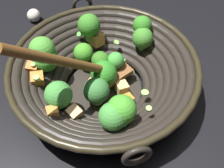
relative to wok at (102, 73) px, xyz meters
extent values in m
plane|color=black|center=(0.00, 0.00, -0.06)|extent=(4.00, 4.00, 0.00)
cylinder|color=black|center=(0.00, 0.00, -0.06)|extent=(0.17, 0.17, 0.01)
torus|color=black|center=(0.00, 0.00, -0.04)|extent=(0.22, 0.22, 0.02)
torus|color=black|center=(0.00, 0.00, -0.03)|extent=(0.25, 0.25, 0.02)
torus|color=black|center=(0.00, 0.00, -0.02)|extent=(0.28, 0.28, 0.02)
torus|color=black|center=(0.00, 0.00, -0.01)|extent=(0.31, 0.31, 0.02)
torus|color=black|center=(0.00, 0.00, 0.00)|extent=(0.33, 0.33, 0.02)
torus|color=black|center=(0.00, 0.00, 0.01)|extent=(0.36, 0.36, 0.02)
torus|color=black|center=(0.00, 0.00, 0.02)|extent=(0.39, 0.39, 0.02)
torus|color=#2C2617|center=(0.00, 0.00, 0.03)|extent=(0.41, 0.41, 0.01)
torus|color=black|center=(0.21, 0.06, 0.03)|extent=(0.02, 0.05, 0.05)
torus|color=black|center=(-0.21, -0.05, 0.03)|extent=(0.02, 0.05, 0.05)
cylinder|color=#87AD53|center=(-0.12, 0.09, 0.01)|extent=(0.03, 0.03, 0.02)
sphere|color=#337F22|center=(-0.12, 0.09, 0.03)|extent=(0.04, 0.04, 0.04)
cylinder|color=#6A9E47|center=(0.13, 0.02, 0.00)|extent=(0.03, 0.03, 0.02)
sphere|color=#42913A|center=(0.13, 0.02, 0.03)|extent=(0.05, 0.05, 0.05)
cylinder|color=#76A64F|center=(-0.03, -0.12, -0.01)|extent=(0.03, 0.02, 0.02)
sphere|color=#409330|center=(-0.03, -0.12, 0.02)|extent=(0.06, 0.06, 0.06)
cylinder|color=#8AB54E|center=(-0.03, -0.13, 0.01)|extent=(0.03, 0.03, 0.02)
sphere|color=green|center=(-0.03, -0.13, 0.04)|extent=(0.06, 0.06, 0.06)
cylinder|color=#81AF52|center=(0.04, -0.01, -0.04)|extent=(0.03, 0.03, 0.02)
sphere|color=#387737|center=(0.04, -0.01, -0.01)|extent=(0.06, 0.06, 0.06)
cylinder|color=#79A546|center=(-0.04, 0.03, -0.03)|extent=(0.01, 0.02, 0.02)
sphere|color=green|center=(-0.04, 0.03, 0.00)|extent=(0.04, 0.04, 0.04)
cylinder|color=#73C256|center=(-0.04, 0.00, -0.02)|extent=(0.02, 0.02, 0.02)
sphere|color=#34701F|center=(-0.04, 0.00, 0.00)|extent=(0.04, 0.04, 0.04)
cylinder|color=#7CBE5D|center=(-0.12, -0.03, 0.00)|extent=(0.03, 0.03, 0.02)
sphere|color=#367D25|center=(-0.12, -0.03, 0.04)|extent=(0.05, 0.05, 0.05)
cylinder|color=#56A244|center=(0.12, 0.04, 0.00)|extent=(0.02, 0.02, 0.02)
sphere|color=green|center=(0.12, 0.04, 0.03)|extent=(0.06, 0.06, 0.06)
cylinder|color=#89C15A|center=(-0.07, -0.05, -0.03)|extent=(0.01, 0.02, 0.02)
sphere|color=#439427|center=(-0.07, -0.05, 0.00)|extent=(0.05, 0.05, 0.05)
cylinder|color=#66AB3E|center=(-0.09, 0.09, -0.01)|extent=(0.02, 0.02, 0.02)
sphere|color=#3E832A|center=(-0.09, 0.09, 0.02)|extent=(0.05, 0.05, 0.05)
cylinder|color=#70A93B|center=(0.07, -0.09, -0.02)|extent=(0.03, 0.03, 0.02)
sphere|color=#45963E|center=(0.07, -0.09, 0.01)|extent=(0.06, 0.06, 0.06)
cylinder|color=#89C45D|center=(0.00, 0.00, -0.03)|extent=(0.03, 0.02, 0.02)
sphere|color=#2D8123|center=(0.00, 0.00, 0.00)|extent=(0.06, 0.06, 0.06)
cube|color=#DDB76C|center=(0.02, 0.04, -0.03)|extent=(0.03, 0.03, 0.03)
cube|color=#EBAD6C|center=(0.00, -0.02, -0.03)|extent=(0.03, 0.03, 0.03)
cube|color=#E6AF72|center=(0.09, -0.06, -0.01)|extent=(0.04, 0.04, 0.03)
cube|color=orange|center=(0.02, -0.14, 0.01)|extent=(0.03, 0.03, 0.03)
cube|color=orange|center=(0.04, 0.05, -0.04)|extent=(0.03, 0.03, 0.02)
cube|color=orange|center=(0.11, -0.09, 0.00)|extent=(0.03, 0.03, 0.03)
cube|color=#CE6C30|center=(-0.01, -0.15, 0.01)|extent=(0.03, 0.03, 0.03)
cube|color=#E49645|center=(-0.11, -0.02, 0.00)|extent=(0.05, 0.04, 0.04)
cylinder|color=#99D166|center=(0.06, 0.09, 0.00)|extent=(0.02, 0.02, 0.01)
cylinder|color=#99D166|center=(0.00, -0.15, 0.03)|extent=(0.01, 0.01, 0.00)
cylinder|color=#56B247|center=(-0.12, -0.01, 0.00)|extent=(0.02, 0.02, 0.01)
cylinder|color=#99D166|center=(-0.03, 0.07, -0.03)|extent=(0.02, 0.02, 0.01)
cylinder|color=#99D166|center=(-0.10, 0.03, 0.00)|extent=(0.02, 0.02, 0.01)
cylinder|color=#99D166|center=(0.04, -0.13, 0.03)|extent=(0.02, 0.02, 0.01)
cylinder|color=#6BC651|center=(-0.05, 0.05, -0.01)|extent=(0.02, 0.02, 0.01)
cylinder|color=#56B247|center=(-0.11, -0.06, 0.01)|extent=(0.02, 0.02, 0.01)
cylinder|color=#56B247|center=(0.14, 0.04, 0.02)|extent=(0.02, 0.02, 0.01)
cylinder|color=#99D166|center=(0.12, 0.09, 0.03)|extent=(0.02, 0.02, 0.01)
cube|color=brown|center=(-0.02, 0.03, -0.02)|extent=(0.08, 0.09, 0.01)
cylinder|color=brown|center=(0.06, -0.07, 0.09)|extent=(0.14, 0.17, 0.19)
sphere|color=silver|center=(-0.26, -0.20, -0.04)|extent=(0.04, 0.04, 0.04)
camera|label=1|loc=(0.42, 0.02, 0.47)|focal=46.08mm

